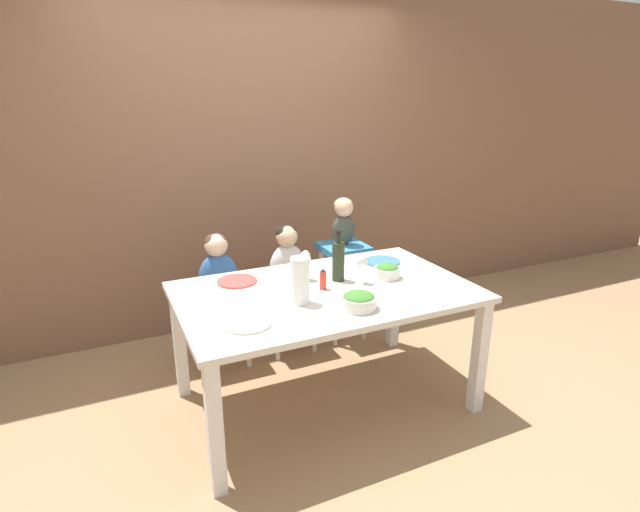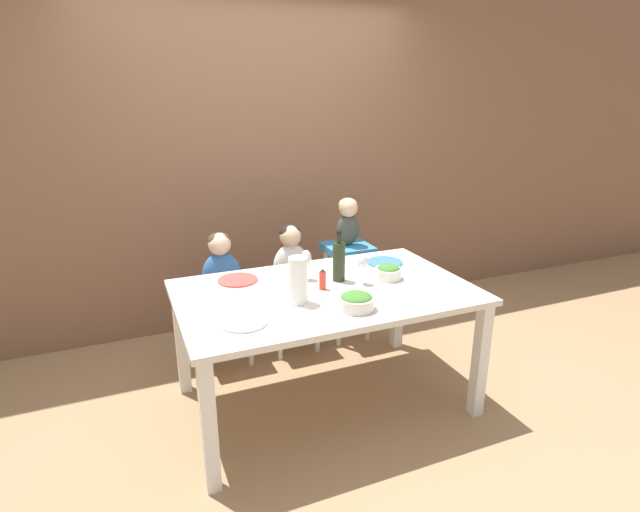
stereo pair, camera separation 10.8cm
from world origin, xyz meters
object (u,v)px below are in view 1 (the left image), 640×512
at_px(salad_bowl_small, 387,271).
at_px(dinner_plate_back_left, 237,281).
at_px(person_child_left, 217,266).
at_px(person_baby_right, 344,218).
at_px(wine_glass_far, 306,259).
at_px(dinner_plate_back_right, 382,261).
at_px(chair_far_left, 221,310).
at_px(chair_right_highchair, 343,267).
at_px(chair_far_center, 288,298).
at_px(salad_bowl_large, 359,300).
at_px(wine_bottle, 338,260).
at_px(dinner_plate_front_left, 248,323).
at_px(paper_towel_roll, 300,281).
at_px(person_child_center, 287,256).
at_px(wine_glass_near, 362,262).

relative_size(salad_bowl_small, dinner_plate_back_left, 0.67).
relative_size(person_child_left, dinner_plate_back_left, 1.96).
distance_m(person_child_left, dinner_plate_back_left, 0.42).
height_order(person_baby_right, wine_glass_far, person_baby_right).
height_order(person_child_left, dinner_plate_back_right, person_child_left).
distance_m(chair_far_left, chair_right_highchair, 0.97).
xyz_separation_m(chair_far_left, chair_far_center, (0.50, 0.00, 0.00)).
xyz_separation_m(person_baby_right, dinner_plate_back_left, (-0.94, -0.42, -0.20)).
bearing_deg(dinner_plate_back_right, salad_bowl_large, -130.72).
height_order(person_baby_right, salad_bowl_small, person_baby_right).
height_order(wine_bottle, dinner_plate_front_left, wine_bottle).
xyz_separation_m(chair_far_center, chair_right_highchair, (0.45, 0.00, 0.18)).
height_order(chair_far_center, dinner_plate_back_right, dinner_plate_back_right).
relative_size(chair_far_center, dinner_plate_back_left, 2.00).
relative_size(person_child_left, wine_glass_far, 2.51).
bearing_deg(salad_bowl_large, paper_towel_roll, 142.16).
bearing_deg(chair_far_left, dinner_plate_back_left, -87.78).
distance_m(person_child_left, dinner_plate_back_right, 1.11).
relative_size(wine_bottle, dinner_plate_front_left, 1.30).
bearing_deg(person_child_center, dinner_plate_back_right, -43.78).
bearing_deg(dinner_plate_back_left, paper_towel_roll, -63.23).
relative_size(chair_far_center, paper_towel_roll, 1.86).
relative_size(person_child_center, salad_bowl_small, 2.93).
bearing_deg(chair_right_highchair, paper_towel_roll, -129.36).
distance_m(person_baby_right, dinner_plate_back_left, 1.05).
bearing_deg(dinner_plate_front_left, wine_glass_far, 41.62).
distance_m(wine_glass_near, salad_bowl_small, 0.21).
relative_size(wine_bottle, salad_bowl_small, 1.95).
distance_m(person_child_center, wine_glass_far, 0.59).
bearing_deg(person_child_center, chair_far_center, -90.00).
bearing_deg(wine_glass_far, dinner_plate_back_right, 7.97).
distance_m(wine_glass_near, wine_glass_far, 0.34).
bearing_deg(dinner_plate_back_right, salad_bowl_small, -115.47).
xyz_separation_m(wine_glass_near, dinner_plate_front_left, (-0.78, -0.25, -0.12)).
distance_m(wine_bottle, paper_towel_roll, 0.41).
distance_m(person_child_center, wine_bottle, 0.67).
relative_size(wine_glass_far, salad_bowl_small, 1.17).
relative_size(chair_far_center, wine_bottle, 1.54).
distance_m(wine_glass_far, dinner_plate_front_left, 0.68).
bearing_deg(salad_bowl_large, chair_far_left, 114.86).
height_order(chair_right_highchair, paper_towel_roll, paper_towel_roll).
height_order(person_baby_right, wine_bottle, person_baby_right).
bearing_deg(person_baby_right, chair_right_highchair, -90.00).
bearing_deg(person_baby_right, salad_bowl_small, -96.15).
xyz_separation_m(chair_far_left, person_child_left, (0.00, 0.00, 0.32)).
distance_m(chair_right_highchair, wine_bottle, 0.81).
height_order(person_child_center, dinner_plate_back_left, person_child_center).
bearing_deg(chair_right_highchair, wine_bottle, -119.82).
xyz_separation_m(paper_towel_roll, wine_glass_far, (0.17, 0.31, 0.00)).
relative_size(chair_right_highchair, paper_towel_roll, 2.92).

